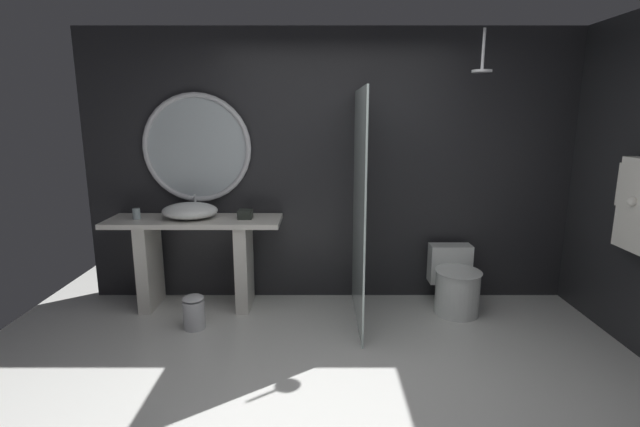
# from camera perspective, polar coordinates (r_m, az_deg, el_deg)

# --- Properties ---
(ground_plane) EXTENTS (5.76, 5.76, 0.00)m
(ground_plane) POSITION_cam_1_polar(r_m,az_deg,el_deg) (3.17, 2.57, -22.69)
(ground_plane) COLOR silver
(back_wall_panel) EXTENTS (4.80, 0.10, 2.60)m
(back_wall_panel) POSITION_cam_1_polar(r_m,az_deg,el_deg) (4.53, 1.65, 5.65)
(back_wall_panel) COLOR #232326
(back_wall_panel) RESTS_ON ground_plane
(vanity_counter) EXTENTS (1.60, 0.50, 0.86)m
(vanity_counter) POSITION_cam_1_polar(r_m,az_deg,el_deg) (4.52, -15.07, -4.57)
(vanity_counter) COLOR silver
(vanity_counter) RESTS_ON ground_plane
(vessel_sink) EXTENTS (0.51, 0.42, 0.20)m
(vessel_sink) POSITION_cam_1_polar(r_m,az_deg,el_deg) (4.44, -15.78, 0.33)
(vessel_sink) COLOR white
(vessel_sink) RESTS_ON vanity_counter
(tumbler_cup) EXTENTS (0.07, 0.07, 0.10)m
(tumbler_cup) POSITION_cam_1_polar(r_m,az_deg,el_deg) (4.59, -21.73, -0.03)
(tumbler_cup) COLOR silver
(tumbler_cup) RESTS_ON vanity_counter
(tissue_box) EXTENTS (0.13, 0.13, 0.08)m
(tissue_box) POSITION_cam_1_polar(r_m,az_deg,el_deg) (4.34, -9.24, -0.09)
(tissue_box) COLOR #282D28
(tissue_box) RESTS_ON vanity_counter
(round_wall_mirror) EXTENTS (1.03, 0.05, 1.03)m
(round_wall_mirror) POSITION_cam_1_polar(r_m,az_deg,el_deg) (4.58, -14.98, 7.80)
(round_wall_mirror) COLOR silver
(shower_glass_panel) EXTENTS (0.02, 1.11, 2.02)m
(shower_glass_panel) POSITION_cam_1_polar(r_m,az_deg,el_deg) (3.99, 4.77, 0.52)
(shower_glass_panel) COLOR silver
(shower_glass_panel) RESTS_ON ground_plane
(rain_shower_head) EXTENTS (0.17, 0.17, 0.35)m
(rain_shower_head) POSITION_cam_1_polar(r_m,az_deg,el_deg) (4.23, 19.30, 16.83)
(rain_shower_head) COLOR silver
(toilet) EXTENTS (0.42, 0.61, 0.58)m
(toilet) POSITION_cam_1_polar(r_m,az_deg,el_deg) (4.55, 16.26, -8.26)
(toilet) COLOR white
(toilet) RESTS_ON ground_plane
(waste_bin) EXTENTS (0.18, 0.18, 0.30)m
(waste_bin) POSITION_cam_1_polar(r_m,az_deg,el_deg) (4.20, -15.32, -11.59)
(waste_bin) COLOR silver
(waste_bin) RESTS_ON ground_plane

